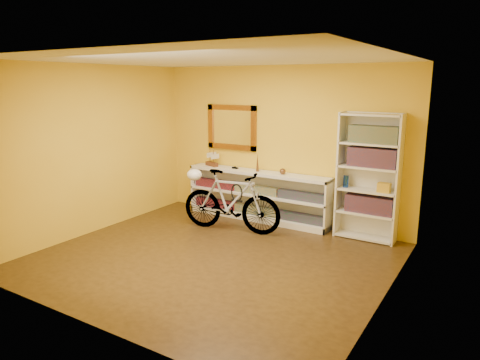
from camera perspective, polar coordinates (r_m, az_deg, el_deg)
The scene contains 24 objects.
floor at distance 6.03m, azimuth -3.54°, elevation -10.14°, with size 4.50×4.00×0.01m, color #32210E.
ceiling at distance 5.57m, azimuth -3.91°, elevation 15.47°, with size 4.50×4.00×0.01m, color silver.
back_wall at distance 7.36m, azimuth 5.34°, elevation 4.54°, with size 4.50×0.01×2.60m, color gold.
left_wall at distance 7.18m, azimuth -18.61°, elevation 3.74°, with size 0.01×4.00×2.60m, color gold.
right_wall at distance 4.75m, azimuth 19.11°, elevation -0.53°, with size 0.01×4.00×2.60m, color gold.
gilt_mirror at distance 7.76m, azimuth -1.09°, elevation 6.86°, with size 0.98×0.06×0.78m, color brown.
wall_socket at distance 7.22m, azimuth 11.53°, elevation -4.35°, with size 0.09×0.01×0.09m, color silver.
console_unit at distance 7.52m, azimuth 2.25°, elevation -2.04°, with size 2.60×0.35×0.85m, color silver, non-canonical shape.
cd_row_lower at distance 7.57m, azimuth 2.15°, elevation -3.94°, with size 2.50×0.13×0.14m, color black.
cd_row_upper at distance 7.48m, azimuth 2.18°, elevation -1.26°, with size 2.50×0.13×0.14m, color navy.
model_ship at distance 7.89m, azimuth -3.70°, elevation 3.02°, with size 0.28×0.10×0.33m, color #462413, non-canonical shape.
toy_car at distance 7.65m, azimuth -0.63°, elevation 1.49°, with size 0.00×0.00×0.00m, color black.
bronze_ornament at distance 7.40m, azimuth 2.29°, elevation 2.30°, with size 0.05×0.05×0.31m, color brown.
decorative_orb at distance 7.20m, azimuth 5.57°, elevation 1.13°, with size 0.10×0.10×0.10m, color brown.
bookcase at distance 6.74m, azimuth 16.32°, elevation 0.32°, with size 0.90×0.30×1.90m, color silver, non-canonical shape.
book_row_a at distance 6.82m, azimuth 16.52°, elevation -3.05°, with size 0.70×0.22×0.26m, color maroon.
book_row_b at distance 6.67m, azimuth 16.90°, elevation 2.83°, with size 0.70×0.22×0.28m, color maroon.
book_row_c at distance 6.63m, azimuth 17.08°, elevation 5.69°, with size 0.70×0.22×0.25m, color #1C5C63.
travel_mug at distance 6.83m, azimuth 13.61°, elevation -0.17°, with size 0.08×0.08×0.18m, color #163798.
red_tin at distance 6.73m, azimuth 15.06°, elevation 5.59°, with size 0.14×0.14×0.18m, color maroon.
yellow_bag at distance 6.67m, azimuth 18.23°, elevation -0.95°, with size 0.18×0.12×0.14m, color gold.
bicycle at distance 6.92m, azimuth -1.18°, elevation -2.76°, with size 1.68×0.43×0.99m, color silver.
helmet at distance 7.10m, azimuth -5.95°, elevation 0.68°, with size 0.25×0.24×0.19m, color white.
u_lock at distance 6.84m, azimuth -0.43°, elevation -1.65°, with size 0.21×0.21×0.02m, color black.
Camera 1 is at (3.22, -4.54, 2.32)m, focal length 32.78 mm.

